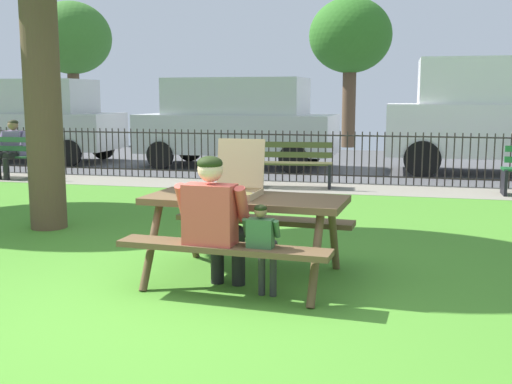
{
  "coord_description": "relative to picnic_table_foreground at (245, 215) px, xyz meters",
  "views": [
    {
      "loc": [
        1.89,
        -4.16,
        1.67
      ],
      "look_at": [
        0.52,
        1.56,
        0.75
      ],
      "focal_mm": 43.33,
      "sensor_mm": 36.0,
      "label": 1
    }
  ],
  "objects": [
    {
      "name": "cobblestone_walkway",
      "position": [
        -0.52,
        5.89,
        -0.6
      ],
      "size": [
        28.0,
        1.4,
        0.01
      ],
      "primitive_type": "cube",
      "color": "gray"
    },
    {
      "name": "child_at_table",
      "position": [
        0.29,
        -0.55,
        -0.1
      ],
      "size": [
        0.31,
        0.3,
        0.81
      ],
      "color": "#313131",
      "rests_on": "ground"
    },
    {
      "name": "ground",
      "position": [
        -0.52,
        0.72,
        -0.61
      ],
      "size": [
        28.0,
        11.74,
        0.02
      ],
      "primitive_type": "cube",
      "color": "#4A8E2A"
    },
    {
      "name": "parked_car_center",
      "position": [
        -2.47,
        8.78,
        0.5
      ],
      "size": [
        4.67,
        2.09,
        2.08
      ],
      "color": "#B9BDBE",
      "rests_on": "ground"
    },
    {
      "name": "pizza_slice_on_table",
      "position": [
        -0.49,
        0.13,
        0.18
      ],
      "size": [
        0.26,
        0.27,
        0.02
      ],
      "color": "#EED75A",
      "rests_on": "picnic_table_foreground"
    },
    {
      "name": "far_tree_midleft",
      "position": [
        -0.42,
        15.2,
        2.93
      ],
      "size": [
        2.66,
        2.66,
        4.79
      ],
      "color": "brown",
      "rests_on": "ground"
    },
    {
      "name": "far_tree_left",
      "position": [
        -10.34,
        15.2,
        3.08
      ],
      "size": [
        2.84,
        2.84,
        5.01
      ],
      "color": "brown",
      "rests_on": "ground"
    },
    {
      "name": "pizza_box_open",
      "position": [
        -0.1,
        0.05,
        0.27
      ],
      "size": [
        0.47,
        0.52,
        0.51
      ],
      "color": "tan",
      "rests_on": "picnic_table_foreground"
    },
    {
      "name": "person_on_park_bench",
      "position": [
        -6.43,
        5.77,
        0.06
      ],
      "size": [
        0.62,
        0.61,
        1.19
      ],
      "color": "black",
      "rests_on": "ground"
    },
    {
      "name": "picnic_table_foreground",
      "position": [
        0.0,
        0.0,
        0.0
      ],
      "size": [
        1.89,
        1.59,
        0.79
      ],
      "color": "brown",
      "rests_on": "ground"
    },
    {
      "name": "adult_at_table",
      "position": [
        -0.14,
        -0.49,
        0.06
      ],
      "size": [
        0.62,
        0.61,
        1.19
      ],
      "color": "black",
      "rests_on": "ground"
    },
    {
      "name": "parked_car_right",
      "position": [
        3.35,
        8.78,
        0.71
      ],
      "size": [
        4.72,
        2.11,
        2.46
      ],
      "color": "white",
      "rests_on": "ground"
    },
    {
      "name": "parked_car_left",
      "position": [
        -7.98,
        8.78,
        0.5
      ],
      "size": [
        4.65,
        2.06,
        2.08
      ],
      "color": "#B7B8B8",
      "rests_on": "ground"
    },
    {
      "name": "park_bench_left",
      "position": [
        -6.53,
        5.75,
        -0.18
      ],
      "size": [
        1.6,
        0.47,
        0.85
      ],
      "color": "#2E5836",
      "rests_on": "ground"
    },
    {
      "name": "park_bench_center",
      "position": [
        -0.68,
        5.75,
        -0.18
      ],
      "size": [
        1.63,
        0.6,
        0.85
      ],
      "color": "brown",
      "rests_on": "ground"
    },
    {
      "name": "street_asphalt",
      "position": [
        -0.52,
        10.32,
        -0.6
      ],
      "size": [
        28.0,
        7.45,
        0.01
      ],
      "primitive_type": "cube",
      "color": "#515154"
    },
    {
      "name": "iron_fence_streetside",
      "position": [
        -0.52,
        6.59,
        -0.09
      ],
      "size": [
        23.39,
        0.03,
        1.0
      ],
      "color": "#2D2823",
      "rests_on": "ground"
    }
  ]
}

